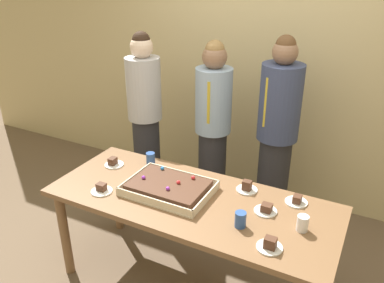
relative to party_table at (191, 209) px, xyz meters
The scene contains 15 objects.
interior_back_panel 1.80m from the party_table, 90.00° to the left, with size 8.00×0.12×3.00m, color #CCB784.
party_table is the anchor object (origin of this frame).
sheet_cake 0.22m from the party_table, behind, with size 0.59×0.42×0.10m.
plated_slice_near_left 0.78m from the party_table, 169.74° to the left, with size 0.15×0.15×0.07m.
plated_slice_near_right 0.42m from the party_table, 41.81° to the left, with size 0.15×0.15×0.08m.
plated_slice_far_left 0.71m from the party_table, 22.86° to the left, with size 0.15×0.15×0.06m.
plated_slice_far_right 0.64m from the party_table, 160.24° to the right, with size 0.15×0.15×0.06m.
plated_slice_center_front 0.52m from the party_table, ahead, with size 0.15×0.15×0.06m.
plated_slice_center_back 0.69m from the party_table, 21.65° to the right, with size 0.15×0.15×0.07m.
drink_cup_nearest 0.76m from the party_table, ahead, with size 0.07×0.07×0.10m, color white.
drink_cup_middle 0.60m from the party_table, 150.67° to the left, with size 0.07×0.07×0.10m, color #2D5199.
drink_cup_far_end 0.45m from the party_table, 18.40° to the right, with size 0.07×0.07×0.10m, color #2D5199.
person_serving_front 1.10m from the party_table, 74.76° to the left, with size 0.35×0.35×1.73m.
person_green_shirt_behind 1.26m from the party_table, 137.85° to the left, with size 0.32×0.32×1.70m.
person_striped_tie_right 1.05m from the party_table, 106.59° to the left, with size 0.32×0.32×1.65m.
Camera 1 is at (1.05, -2.00, 2.24)m, focal length 36.63 mm.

